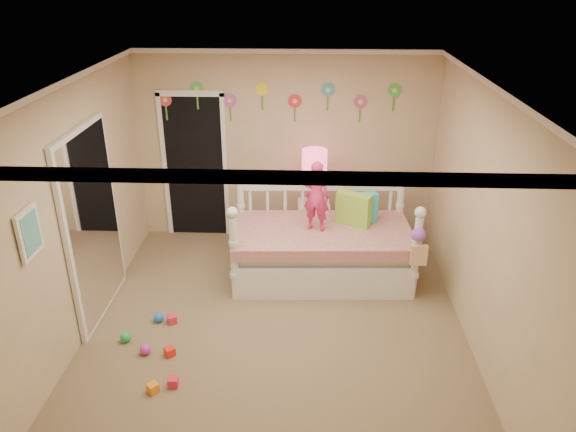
{
  "coord_description": "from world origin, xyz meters",
  "views": [
    {
      "loc": [
        0.32,
        -4.82,
        3.56
      ],
      "look_at": [
        0.1,
        0.6,
        1.05
      ],
      "focal_mm": 34.08,
      "sensor_mm": 36.0,
      "label": 1
    }
  ],
  "objects_px": {
    "child": "(316,196)",
    "table_lamp": "(314,168)",
    "nightstand": "(313,225)",
    "daybed": "(322,233)"
  },
  "relations": [
    {
      "from": "daybed",
      "to": "child",
      "type": "height_order",
      "value": "child"
    },
    {
      "from": "nightstand",
      "to": "table_lamp",
      "type": "distance_m",
      "value": 0.82
    },
    {
      "from": "child",
      "to": "nightstand",
      "type": "relative_size",
      "value": 1.24
    },
    {
      "from": "nightstand",
      "to": "table_lamp",
      "type": "xyz_separation_m",
      "value": [
        -0.0,
        -0.0,
        0.82
      ]
    },
    {
      "from": "child",
      "to": "table_lamp",
      "type": "relative_size",
      "value": 1.2
    },
    {
      "from": "child",
      "to": "daybed",
      "type": "bearing_deg",
      "value": -148.35
    },
    {
      "from": "child",
      "to": "table_lamp",
      "type": "bearing_deg",
      "value": -70.76
    },
    {
      "from": "table_lamp",
      "to": "nightstand",
      "type": "bearing_deg",
      "value": 75.96
    },
    {
      "from": "child",
      "to": "table_lamp",
      "type": "distance_m",
      "value": 0.75
    },
    {
      "from": "daybed",
      "to": "child",
      "type": "bearing_deg",
      "value": -168.3
    }
  ]
}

